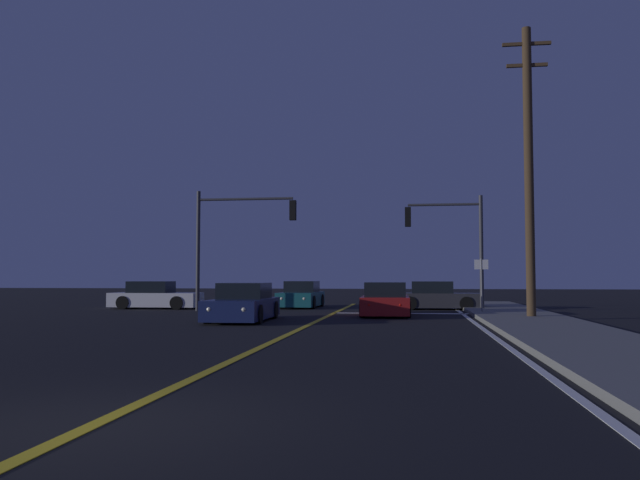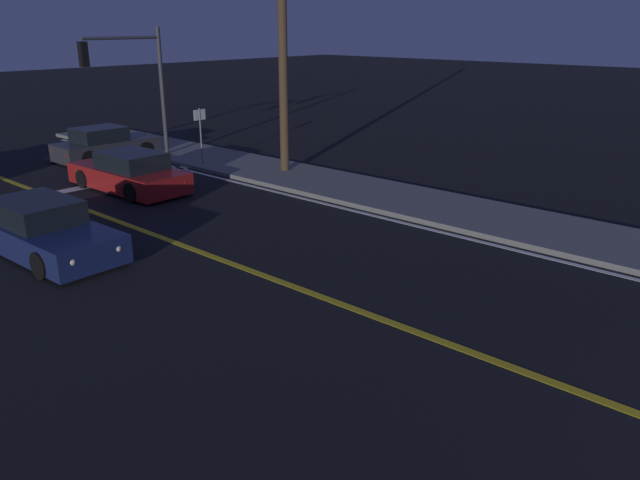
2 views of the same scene
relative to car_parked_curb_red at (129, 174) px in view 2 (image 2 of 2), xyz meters
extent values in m
cube|color=slate|center=(5.01, -8.45, -0.51)|extent=(3.20, 41.46, 0.15)
cube|color=gold|center=(-2.24, -8.45, -0.58)|extent=(0.20, 39.15, 0.01)
cube|color=white|center=(3.16, -8.45, -0.58)|extent=(0.16, 39.15, 0.01)
cube|color=white|center=(0.58, 1.56, -0.58)|extent=(5.65, 0.50, 0.01)
cube|color=maroon|center=(0.00, 0.07, -0.14)|extent=(1.98, 4.72, 0.68)
cube|color=black|center=(0.01, -0.21, 0.46)|extent=(1.65, 2.19, 0.60)
cylinder|color=black|center=(-0.91, 1.49, -0.26)|extent=(0.24, 0.65, 0.64)
cylinder|color=black|center=(0.82, 1.54, -0.26)|extent=(0.24, 0.65, 0.64)
cylinder|color=black|center=(-0.83, -1.40, -0.26)|extent=(0.24, 0.65, 0.64)
cylinder|color=black|center=(0.90, -1.36, -0.26)|extent=(0.24, 0.65, 0.64)
sphere|color=#FFF4CC|center=(-0.64, 2.33, -0.06)|extent=(0.18, 0.18, 0.18)
sphere|color=#FFF4CC|center=(0.51, 2.36, -0.06)|extent=(0.18, 0.18, 0.18)
sphere|color=red|center=(-0.51, -2.23, -0.06)|extent=(0.14, 0.14, 0.14)
sphere|color=red|center=(0.63, -2.20, -0.06)|extent=(0.14, 0.14, 0.14)
cube|color=navy|center=(-4.85, -3.99, -0.14)|extent=(1.96, 4.74, 0.68)
cube|color=black|center=(-4.86, -3.71, 0.46)|extent=(1.63, 2.20, 0.60)
cylinder|color=black|center=(-3.96, -5.42, -0.26)|extent=(0.24, 0.65, 0.64)
cylinder|color=black|center=(-5.67, -5.47, -0.26)|extent=(0.24, 0.65, 0.64)
cylinder|color=black|center=(-4.04, -2.51, -0.26)|extent=(0.24, 0.65, 0.64)
sphere|color=#FFF4CC|center=(-4.22, -6.26, -0.06)|extent=(0.18, 0.18, 0.18)
sphere|color=#FFF4CC|center=(-5.35, -6.29, -0.06)|extent=(0.18, 0.18, 0.18)
sphere|color=red|center=(-4.35, -1.68, -0.06)|extent=(0.14, 0.14, 0.14)
cube|color=#2D2D33|center=(2.28, 5.43, -0.14)|extent=(4.20, 1.88, 0.68)
cube|color=black|center=(2.03, 5.43, 0.46)|extent=(1.94, 1.61, 0.60)
cylinder|color=black|center=(3.58, 6.30, -0.26)|extent=(0.64, 0.22, 0.64)
cylinder|color=black|center=(3.57, 4.56, -0.26)|extent=(0.64, 0.22, 0.64)
cylinder|color=black|center=(0.98, 6.31, -0.26)|extent=(0.64, 0.22, 0.64)
cylinder|color=black|center=(0.97, 4.57, -0.26)|extent=(0.64, 0.22, 0.64)
sphere|color=#FFF4CC|center=(4.32, 6.00, -0.06)|extent=(0.18, 0.18, 0.18)
sphere|color=#FFF4CC|center=(4.31, 4.85, -0.06)|extent=(0.18, 0.18, 0.18)
sphere|color=red|center=(0.23, 6.02, -0.06)|extent=(0.14, 0.14, 0.14)
sphere|color=red|center=(0.23, 4.87, -0.06)|extent=(0.14, 0.14, 0.14)
cylinder|color=#38383D|center=(4.21, 3.86, 2.05)|extent=(0.18, 0.18, 5.28)
cylinder|color=#38383D|center=(2.56, 3.86, 4.29)|extent=(3.30, 0.12, 0.12)
cube|color=black|center=(0.91, 3.86, 3.74)|extent=(0.28, 0.28, 0.90)
sphere|color=red|center=(0.91, 3.86, 4.01)|extent=(0.22, 0.22, 0.22)
sphere|color=#4C2D05|center=(0.91, 3.86, 3.74)|extent=(0.22, 0.22, 0.22)
sphere|color=#0A3814|center=(0.91, 3.86, 3.47)|extent=(0.22, 0.22, 0.22)
cylinder|color=#4C3823|center=(5.31, -2.16, 4.77)|extent=(0.33, 0.33, 10.70)
cylinder|color=slate|center=(3.91, 1.06, 0.57)|extent=(0.06, 0.06, 2.32)
cube|color=white|center=(3.91, 1.06, 1.48)|extent=(0.56, 0.06, 0.40)
camera|label=1|loc=(1.06, -26.49, 0.96)|focal=36.66mm
camera|label=2|loc=(-11.19, -18.80, 4.83)|focal=35.30mm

